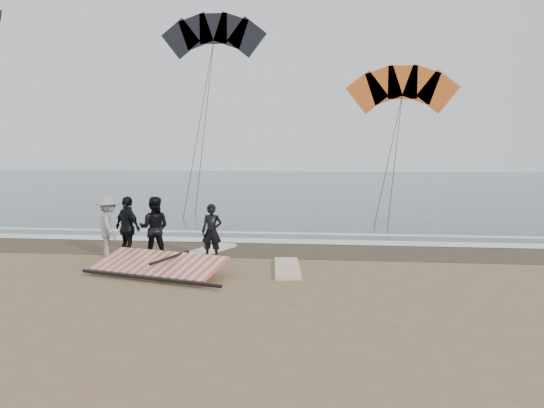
{
  "coord_description": "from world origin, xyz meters",
  "views": [
    {
      "loc": [
        2.13,
        -11.78,
        3.17
      ],
      "look_at": [
        0.49,
        3.0,
        1.6
      ],
      "focal_mm": 35.0,
      "sensor_mm": 36.0,
      "label": 1
    }
  ],
  "objects_px": {
    "board_white": "(287,268)",
    "sail_rig": "(158,266)",
    "board_cream": "(207,251)",
    "man_main": "(212,232)"
  },
  "relations": [
    {
      "from": "board_white",
      "to": "sail_rig",
      "type": "distance_m",
      "value": 3.32
    },
    {
      "from": "man_main",
      "to": "board_white",
      "type": "height_order",
      "value": "man_main"
    },
    {
      "from": "man_main",
      "to": "board_white",
      "type": "relative_size",
      "value": 0.7
    },
    {
      "from": "board_cream",
      "to": "man_main",
      "type": "bearing_deg",
      "value": -46.36
    },
    {
      "from": "board_cream",
      "to": "board_white",
      "type": "bearing_deg",
      "value": -16.04
    },
    {
      "from": "board_white",
      "to": "sail_rig",
      "type": "relative_size",
      "value": 0.61
    },
    {
      "from": "sail_rig",
      "to": "board_white",
      "type": "bearing_deg",
      "value": 13.71
    },
    {
      "from": "sail_rig",
      "to": "board_cream",
      "type": "bearing_deg",
      "value": 78.03
    },
    {
      "from": "man_main",
      "to": "board_cream",
      "type": "xyz_separation_m",
      "value": [
        -0.38,
        0.92,
        -0.75
      ]
    },
    {
      "from": "man_main",
      "to": "board_cream",
      "type": "distance_m",
      "value": 1.25
    }
  ]
}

